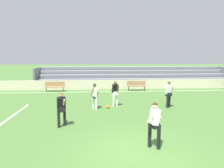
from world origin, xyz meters
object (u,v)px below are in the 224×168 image
Objects in this scene: player_white_wide_right at (169,92)px; player_dark_wide_left at (115,91)px; bench_near_wall_gap at (55,86)px; bleacher_stand at (134,75)px; soccer_ball at (108,107)px; player_dark_challenging at (61,106)px; player_white_deep_cover at (155,121)px; bench_far_left at (137,85)px; player_white_dropping_back at (95,94)px.

player_dark_wide_left is at bearing 169.37° from player_white_wide_right.
bleacher_stand is at bearing 24.27° from bench_near_wall_gap.
bleacher_stand is at bearing 71.09° from soccer_ball.
soccer_ball is at bearing -108.91° from bleacher_stand.
player_dark_wide_left is 4.80m from player_dark_challenging.
player_white_deep_cover is at bearing -82.93° from player_dark_wide_left.
soccer_ball is at bearing 54.38° from player_dark_challenging.
bleacher_stand reaches higher than player_dark_challenging.
bench_far_left is 1.12× the size of player_white_dropping_back.
soccer_ball is at bearing -115.11° from bench_far_left.
player_white_dropping_back is (-4.42, -10.61, -0.17)m from bleacher_stand.
player_dark_challenging is (2.24, -10.10, 0.43)m from bench_near_wall_gap.
bench_near_wall_gap reaches higher than soccer_ball.
player_white_dropping_back is (-4.01, -6.92, 0.41)m from bench_far_left.
player_white_wide_right is (6.28, 3.20, 0.02)m from player_dark_challenging.
bleacher_stand is 16.56m from player_white_deep_cover.
bench_far_left is 6.82m from player_dark_wide_left.
player_white_deep_cover is at bearing -65.01° from bench_near_wall_gap.
soccer_ball is at bearing 7.64° from player_white_dropping_back.
bench_far_left is at bearing 96.04° from player_white_wide_right.
soccer_ball is (-3.19, -6.81, -0.44)m from bench_far_left.
player_white_wide_right reaches higher than player_dark_challenging.
player_white_dropping_back is 4.74m from player_white_wide_right.
player_dark_wide_left is (5.13, -6.26, 0.46)m from bench_near_wall_gap.
player_dark_wide_left is 1.01× the size of player_white_wide_right.
bench_far_left is 1.10× the size of player_dark_challenging.
player_white_wide_right reaches higher than player_white_dropping_back.
soccer_ball is (2.36, 3.29, -0.86)m from player_dark_challenging.
player_white_dropping_back is at bearing -154.14° from player_dark_wide_left.
player_white_wide_right is 6.37m from player_white_deep_cover.
player_white_deep_cover is at bearing -97.86° from bleacher_stand.
player_white_dropping_back is at bearing 64.20° from player_dark_challenging.
bleacher_stand is 11.50m from player_white_dropping_back.
bench_near_wall_gap is 8.18× the size of soccer_ball.
bleacher_stand is 10.42m from player_dark_wide_left.
player_white_deep_cover is (-2.59, -5.82, 0.01)m from player_white_wide_right.
player_dark_challenging reaches higher than soccer_ball.
bench_far_left is 1.07× the size of player_dark_wide_left.
player_dark_wide_left is (-2.66, -6.26, 0.46)m from bench_far_left.
bleacher_stand is at bearing 67.39° from player_white_dropping_back.
player_dark_wide_left is at bearing -50.70° from bench_near_wall_gap.
bench_far_left is 11.53m from player_dark_challenging.
bench_far_left is (7.78, 0.00, 0.00)m from bench_near_wall_gap.
bench_far_left is 12.86m from player_white_deep_cover.
player_white_dropping_back is at bearing 110.38° from player_white_deep_cover.
soccer_ball is at bearing 178.69° from player_white_wide_right.
bench_near_wall_gap is 1.10× the size of player_dark_challenging.
player_dark_wide_left is at bearing 45.70° from soccer_ball.
player_white_dropping_back is 0.96× the size of player_white_deep_cover.
player_white_deep_cover is (-1.86, -12.72, 0.46)m from bench_far_left.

